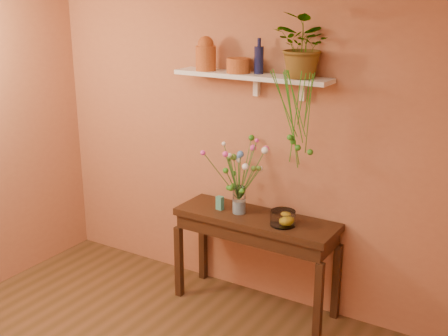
% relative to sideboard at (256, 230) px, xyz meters
% --- Properties ---
extents(room, '(4.04, 4.04, 2.70)m').
position_rel_sideboard_xyz_m(room, '(-0.17, -1.76, 0.65)').
color(room, '#543720').
rests_on(room, ground).
extents(sideboard, '(1.34, 0.43, 0.82)m').
position_rel_sideboard_xyz_m(sideboard, '(0.00, 0.00, 0.00)').
color(sideboard, '#351C10').
rests_on(sideboard, ground).
extents(wall_shelf, '(1.30, 0.24, 0.19)m').
position_rel_sideboard_xyz_m(wall_shelf, '(-0.11, 0.11, 1.22)').
color(wall_shelf, white).
rests_on(wall_shelf, room).
extents(terracotta_jug, '(0.18, 0.18, 0.27)m').
position_rel_sideboard_xyz_m(terracotta_jug, '(-0.52, 0.08, 1.37)').
color(terracotta_jug, '#AF542B').
rests_on(terracotta_jug, wall_shelf).
extents(terracotta_pot, '(0.22, 0.22, 0.11)m').
position_rel_sideboard_xyz_m(terracotta_pot, '(-0.23, 0.10, 1.30)').
color(terracotta_pot, '#AF542B').
rests_on(terracotta_pot, wall_shelf).
extents(blue_bottle, '(0.08, 0.08, 0.27)m').
position_rel_sideboard_xyz_m(blue_bottle, '(-0.07, 0.14, 1.35)').
color(blue_bottle, '#12163B').
rests_on(blue_bottle, wall_shelf).
extents(spider_plant, '(0.54, 0.51, 0.47)m').
position_rel_sideboard_xyz_m(spider_plant, '(0.32, 0.10, 1.48)').
color(spider_plant, '#2E791C').
rests_on(spider_plant, wall_shelf).
extents(plant_fronds, '(0.35, 0.25, 0.73)m').
position_rel_sideboard_xyz_m(plant_fronds, '(0.36, -0.07, 0.91)').
color(plant_fronds, '#2E791C').
rests_on(plant_fronds, wall_shelf).
extents(glass_vase, '(0.11, 0.11, 0.22)m').
position_rel_sideboard_xyz_m(glass_vase, '(-0.15, -0.01, 0.21)').
color(glass_vase, white).
rests_on(glass_vase, sideboard).
extents(bouquet, '(0.46, 0.43, 0.50)m').
position_rel_sideboard_xyz_m(bouquet, '(-0.13, -0.01, 0.54)').
color(bouquet, '#386B28').
rests_on(bouquet, glass_vase).
extents(glass_bowl, '(0.20, 0.20, 0.12)m').
position_rel_sideboard_xyz_m(glass_bowl, '(0.27, -0.06, 0.17)').
color(glass_bowl, white).
rests_on(glass_bowl, sideboard).
extents(lemon, '(0.08, 0.08, 0.08)m').
position_rel_sideboard_xyz_m(lemon, '(0.29, -0.05, 0.16)').
color(lemon, yellow).
rests_on(lemon, glass_bowl).
extents(carton, '(0.06, 0.05, 0.11)m').
position_rel_sideboard_xyz_m(carton, '(-0.33, -0.03, 0.18)').
color(carton, teal).
rests_on(carton, sideboard).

